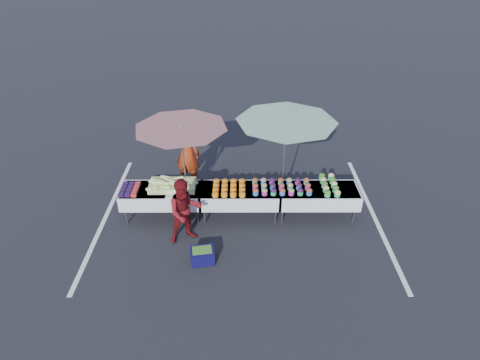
{
  "coord_description": "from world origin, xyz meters",
  "views": [
    {
      "loc": [
        -0.01,
        -7.63,
        5.87
      ],
      "look_at": [
        0.0,
        0.0,
        1.0
      ],
      "focal_mm": 30.0,
      "sensor_mm": 36.0,
      "label": 1
    }
  ],
  "objects_px": {
    "table_center": "(240,195)",
    "vendor": "(187,153)",
    "table_left": "(162,195)",
    "umbrella_left": "(182,135)",
    "customer": "(185,211)",
    "table_right": "(318,195)",
    "storage_bin": "(202,255)",
    "umbrella_right": "(286,129)"
  },
  "relations": [
    {
      "from": "vendor",
      "to": "customer",
      "type": "relative_size",
      "value": 1.23
    },
    {
      "from": "customer",
      "to": "umbrella_left",
      "type": "height_order",
      "value": "umbrella_left"
    },
    {
      "from": "table_center",
      "to": "umbrella_left",
      "type": "relative_size",
      "value": 0.77
    },
    {
      "from": "table_left",
      "to": "vendor",
      "type": "height_order",
      "value": "vendor"
    },
    {
      "from": "table_center",
      "to": "umbrella_right",
      "type": "bearing_deg",
      "value": 21.58
    },
    {
      "from": "table_right",
      "to": "customer",
      "type": "relative_size",
      "value": 1.22
    },
    {
      "from": "storage_bin",
      "to": "table_right",
      "type": "bearing_deg",
      "value": 22.12
    },
    {
      "from": "customer",
      "to": "table_left",
      "type": "bearing_deg",
      "value": 105.08
    },
    {
      "from": "customer",
      "to": "vendor",
      "type": "bearing_deg",
      "value": 73.08
    },
    {
      "from": "customer",
      "to": "umbrella_left",
      "type": "bearing_deg",
      "value": 74.3
    },
    {
      "from": "table_left",
      "to": "vendor",
      "type": "xyz_separation_m",
      "value": [
        0.45,
        1.38,
        0.35
      ]
    },
    {
      "from": "vendor",
      "to": "table_center",
      "type": "bearing_deg",
      "value": 153.24
    },
    {
      "from": "vendor",
      "to": "storage_bin",
      "type": "bearing_deg",
      "value": 119.96
    },
    {
      "from": "vendor",
      "to": "umbrella_left",
      "type": "bearing_deg",
      "value": 112.12
    },
    {
      "from": "customer",
      "to": "umbrella_left",
      "type": "relative_size",
      "value": 0.63
    },
    {
      "from": "table_left",
      "to": "umbrella_left",
      "type": "bearing_deg",
      "value": 38.49
    },
    {
      "from": "customer",
      "to": "umbrella_right",
      "type": "distance_m",
      "value": 2.83
    },
    {
      "from": "table_left",
      "to": "umbrella_left",
      "type": "xyz_separation_m",
      "value": [
        0.5,
        0.4,
        1.36
      ]
    },
    {
      "from": "table_right",
      "to": "storage_bin",
      "type": "height_order",
      "value": "table_right"
    },
    {
      "from": "umbrella_right",
      "to": "table_center",
      "type": "bearing_deg",
      "value": -158.42
    },
    {
      "from": "table_center",
      "to": "vendor",
      "type": "height_order",
      "value": "vendor"
    },
    {
      "from": "vendor",
      "to": "table_right",
      "type": "bearing_deg",
      "value": 175.14
    },
    {
      "from": "table_left",
      "to": "storage_bin",
      "type": "xyz_separation_m",
      "value": [
        1.03,
        -1.55,
        -0.42
      ]
    },
    {
      "from": "storage_bin",
      "to": "umbrella_left",
      "type": "bearing_deg",
      "value": 96.02
    },
    {
      "from": "storage_bin",
      "to": "vendor",
      "type": "bearing_deg",
      "value": 92.22
    },
    {
      "from": "storage_bin",
      "to": "umbrella_right",
      "type": "bearing_deg",
      "value": 38.58
    },
    {
      "from": "umbrella_left",
      "to": "umbrella_right",
      "type": "bearing_deg",
      "value": 0.0
    },
    {
      "from": "table_center",
      "to": "customer",
      "type": "relative_size",
      "value": 1.22
    },
    {
      "from": "table_right",
      "to": "umbrella_right",
      "type": "xyz_separation_m",
      "value": [
        -0.79,
        0.4,
        1.5
      ]
    },
    {
      "from": "vendor",
      "to": "umbrella_left",
      "type": "distance_m",
      "value": 1.4
    },
    {
      "from": "table_center",
      "to": "storage_bin",
      "type": "height_order",
      "value": "table_center"
    },
    {
      "from": "customer",
      "to": "storage_bin",
      "type": "height_order",
      "value": "customer"
    },
    {
      "from": "umbrella_left",
      "to": "vendor",
      "type": "bearing_deg",
      "value": 93.36
    },
    {
      "from": "table_center",
      "to": "customer",
      "type": "xyz_separation_m",
      "value": [
        -1.16,
        -0.85,
        0.18
      ]
    },
    {
      "from": "table_right",
      "to": "umbrella_right",
      "type": "distance_m",
      "value": 1.74
    },
    {
      "from": "umbrella_left",
      "to": "table_left",
      "type": "bearing_deg",
      "value": -141.51
    },
    {
      "from": "umbrella_left",
      "to": "storage_bin",
      "type": "bearing_deg",
      "value": -75.0
    },
    {
      "from": "table_right",
      "to": "vendor",
      "type": "distance_m",
      "value": 3.46
    },
    {
      "from": "table_left",
      "to": "table_center",
      "type": "relative_size",
      "value": 1.0
    },
    {
      "from": "table_right",
      "to": "customer",
      "type": "xyz_separation_m",
      "value": [
        -2.96,
        -0.85,
        0.18
      ]
    },
    {
      "from": "umbrella_left",
      "to": "customer",
      "type": "bearing_deg",
      "value": -83.87
    },
    {
      "from": "umbrella_right",
      "to": "storage_bin",
      "type": "height_order",
      "value": "umbrella_right"
    }
  ]
}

